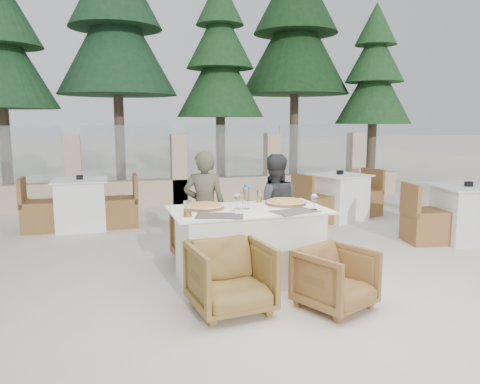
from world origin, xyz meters
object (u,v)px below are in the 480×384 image
object	(u,v)px
pizza_right	(286,202)
armchair_near_left	(230,277)
dining_table	(248,245)
pizza_left	(205,206)
armchair_near_right	(335,279)
bg_table_c	(466,214)
beer_glass_right	(259,196)
bg_table_a	(81,204)
water_bottle	(246,196)
armchair_far_left	(206,235)
wine_glass_centre	(237,200)
wine_glass_corner	(314,201)
diner_right	(274,208)
beer_glass_left	(188,209)
bg_table_b	(339,197)
olive_dish	(238,210)
diner_left	(205,208)
armchair_far_right	(268,228)

from	to	relation	value
pizza_right	armchair_near_left	bearing A→B (deg)	-136.14
dining_table	pizza_left	distance (m)	0.61
armchair_near_right	bg_table_c	world-z (taller)	bg_table_c
beer_glass_right	bg_table_a	bearing A→B (deg)	126.02
water_bottle	armchair_far_left	xyz separation A→B (m)	(-0.25, 0.75, -0.57)
wine_glass_centre	wine_glass_corner	world-z (taller)	same
dining_table	wine_glass_corner	bearing A→B (deg)	-21.57
pizza_left	diner_right	world-z (taller)	diner_right
beer_glass_left	armchair_far_left	bearing A→B (deg)	67.98
armchair_near_left	wine_glass_corner	bearing A→B (deg)	18.22
armchair_near_left	wine_glass_centre	bearing A→B (deg)	62.75
bg_table_a	beer_glass_right	bearing A→B (deg)	-52.74
armchair_near_right	beer_glass_right	bearing A→B (deg)	79.38
pizza_right	bg_table_b	distance (m)	3.09
pizza_left	bg_table_c	bearing A→B (deg)	8.01
pizza_right	beer_glass_left	size ratio (longest dim) A/B	2.88
armchair_near_right	bg_table_b	world-z (taller)	bg_table_b
pizza_right	diner_right	bearing A→B (deg)	85.15
diner_right	bg_table_b	world-z (taller)	diner_right
bg_table_c	water_bottle	bearing A→B (deg)	-159.10
beer_glass_left	beer_glass_right	bearing A→B (deg)	30.85
water_bottle	wine_glass_centre	size ratio (longest dim) A/B	1.39
dining_table	wine_glass_centre	bearing A→B (deg)	165.36
armchair_far_left	diner_right	xyz separation A→B (m)	(0.78, -0.18, 0.31)
beer_glass_right	armchair_far_left	distance (m)	0.84
olive_dish	armchair_near_left	size ratio (longest dim) A/B	0.16
wine_glass_corner	armchair_far_left	bearing A→B (deg)	131.94
diner_left	water_bottle	bearing A→B (deg)	131.85
pizza_right	armchair_far_right	world-z (taller)	pizza_right
pizza_left	diner_left	world-z (taller)	diner_left
beer_glass_left	armchair_far_left	world-z (taller)	beer_glass_left
beer_glass_right	water_bottle	bearing A→B (deg)	-128.80
water_bottle	armchair_far_right	distance (m)	1.22
olive_dish	armchair_far_right	world-z (taller)	olive_dish
pizza_right	wine_glass_corner	xyz separation A→B (m)	(0.16, -0.36, 0.06)
dining_table	pizza_left	world-z (taller)	pizza_left
olive_dish	diner_right	world-z (taller)	diner_right
beer_glass_left	diner_right	bearing A→B (deg)	33.91
diner_left	diner_right	bearing A→B (deg)	-168.74
pizza_right	beer_glass_left	bearing A→B (deg)	-163.69
dining_table	olive_dish	bearing A→B (deg)	-134.42
olive_dish	beer_glass_left	bearing A→B (deg)	-174.68
wine_glass_centre	armchair_far_left	xyz separation A→B (m)	(-0.17, 0.73, -0.53)
beer_glass_right	armchair_far_left	bearing A→B (deg)	140.13
beer_glass_right	armchair_far_right	world-z (taller)	beer_glass_right
dining_table	armchair_near_right	bearing A→B (deg)	-60.41
armchair_far_left	dining_table	bearing A→B (deg)	104.68
wine_glass_centre	diner_right	bearing A→B (deg)	41.88
bg_table_b	armchair_far_right	bearing A→B (deg)	-157.38
pizza_right	bg_table_a	world-z (taller)	pizza_right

